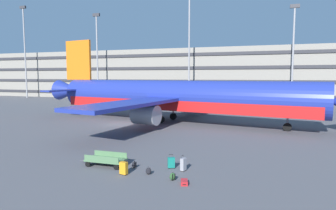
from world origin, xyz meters
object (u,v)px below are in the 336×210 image
suitcase_laid_flat (183,164)px  backpack_silver (172,177)px  suitcase_large (184,182)px  backpack_small (134,165)px  suitcase_red (124,168)px  airliner (174,97)px  backpack_scuffed (148,171)px  baggage_cart (106,160)px  suitcase_orange (171,162)px

suitcase_laid_flat → backpack_silver: size_ratio=2.00×
suitcase_large → backpack_silver: bearing=154.3°
backpack_silver → backpack_small: backpack_silver is taller
suitcase_red → backpack_silver: 3.09m
suitcase_laid_flat → airliner: bearing=109.3°
suitcase_red → backpack_scuffed: size_ratio=2.04×
backpack_small → baggage_cart: baggage_cart is taller
airliner → backpack_silver: 21.72m
backpack_small → baggage_cart: size_ratio=0.14×
suitcase_large → backpack_scuffed: (-2.49, 0.85, 0.09)m
backpack_scuffed → suitcase_laid_flat: bearing=35.9°
airliner → backpack_scuffed: airliner is taller
backpack_scuffed → backpack_small: 1.66m
suitcase_laid_flat → suitcase_orange: size_ratio=1.08×
backpack_silver → backpack_scuffed: backpack_silver is taller
suitcase_large → suitcase_laid_flat: size_ratio=0.74×
backpack_silver → suitcase_orange: bearing=109.9°
suitcase_laid_flat → suitcase_orange: bearing=162.9°
suitcase_laid_flat → backpack_scuffed: suitcase_laid_flat is taller
suitcase_red → backpack_scuffed: (1.41, 0.51, -0.22)m
backpack_scuffed → baggage_cart: size_ratio=0.14×
suitcase_large → suitcase_laid_flat: (-0.67, 2.17, 0.32)m
suitcase_orange → suitcase_laid_flat: bearing=-17.1°
suitcase_red → backpack_scuffed: 1.52m
airliner → backpack_small: airliner is taller
suitcase_large → backpack_silver: (-0.82, 0.39, 0.10)m
backpack_scuffed → backpack_small: bearing=147.0°
airliner → suitcase_orange: 19.53m
suitcase_red → baggage_cart: size_ratio=0.29×
suitcase_laid_flat → suitcase_orange: (-0.89, 0.28, -0.05)m
suitcase_laid_flat → backpack_silver: suitcase_laid_flat is taller
airliner → suitcase_large: 22.35m
backpack_small → suitcase_laid_flat: bearing=7.3°
suitcase_laid_flat → backpack_scuffed: bearing=-144.1°
backpack_scuffed → baggage_cart: (-3.35, 0.70, 0.22)m
backpack_silver → baggage_cart: (-5.02, 1.16, 0.21)m
backpack_silver → suitcase_red: bearing=-179.1°
suitcase_large → backpack_small: (-3.88, 1.76, 0.09)m
airliner → baggage_cart: airliner is taller
airliner → baggage_cart: 19.62m
suitcase_orange → backpack_silver: bearing=-70.1°
suitcase_orange → backpack_small: (-2.32, -0.69, -0.18)m
suitcase_laid_flat → backpack_small: (-3.22, -0.41, -0.23)m
suitcase_red → backpack_silver: bearing=0.9°
suitcase_laid_flat → backpack_scuffed: (-1.82, -1.32, -0.23)m
airliner → backpack_scuffed: (4.73, -20.08, -3.01)m
suitcase_large → suitcase_orange: (-1.56, 2.45, 0.27)m
suitcase_red → backpack_silver: (3.09, 0.05, -0.21)m
baggage_cart → airliner: bearing=94.1°
suitcase_orange → backpack_scuffed: bearing=-120.2°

